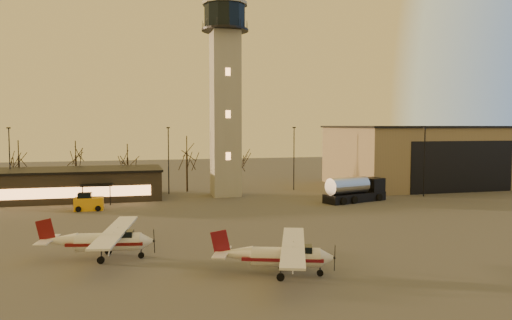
# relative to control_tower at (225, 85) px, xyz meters

# --- Properties ---
(ground) EXTENTS (220.00, 220.00, 0.00)m
(ground) POSITION_rel_control_tower_xyz_m (0.00, -30.00, -16.33)
(ground) COLOR #413F3C
(ground) RESTS_ON ground
(control_tower) EXTENTS (6.80, 6.80, 32.60)m
(control_tower) POSITION_rel_control_tower_xyz_m (0.00, 0.00, 0.00)
(control_tower) COLOR gray
(control_tower) RESTS_ON ground
(hangar) EXTENTS (30.60, 20.60, 10.30)m
(hangar) POSITION_rel_control_tower_xyz_m (36.00, 3.98, -11.17)
(hangar) COLOR #7E6E53
(hangar) RESTS_ON ground
(terminal) EXTENTS (25.40, 12.20, 4.30)m
(terminal) POSITION_rel_control_tower_xyz_m (-21.99, 1.98, -14.17)
(terminal) COLOR black
(terminal) RESTS_ON ground
(light_poles) EXTENTS (58.50, 12.25, 10.14)m
(light_poles) POSITION_rel_control_tower_xyz_m (0.50, 1.00, -10.92)
(light_poles) COLOR black
(light_poles) RESTS_ON ground
(tree_row) EXTENTS (37.20, 9.20, 8.80)m
(tree_row) POSITION_rel_control_tower_xyz_m (-13.70, 9.16, -10.39)
(tree_row) COLOR black
(tree_row) RESTS_ON ground
(cessna_front) EXTENTS (9.25, 11.32, 3.17)m
(cessna_front) POSITION_rel_control_tower_xyz_m (-3.41, -39.63, -15.24)
(cessna_front) COLOR silver
(cessna_front) RESTS_ON ground
(cessna_rear) EXTENTS (9.53, 12.00, 3.30)m
(cessna_rear) POSITION_rel_control_tower_xyz_m (-15.47, -32.06, -15.20)
(cessna_rear) COLOR silver
(cessna_rear) RESTS_ON ground
(fuel_truck) EXTENTS (9.65, 5.32, 3.44)m
(fuel_truck) POSITION_rel_control_tower_xyz_m (15.96, -10.03, -14.96)
(fuel_truck) COLOR black
(fuel_truck) RESTS_ON ground
(service_cart) EXTENTS (3.45, 2.27, 2.15)m
(service_cart) POSITION_rel_control_tower_xyz_m (-18.78, -8.23, -15.50)
(service_cart) COLOR orange
(service_cart) RESTS_ON ground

